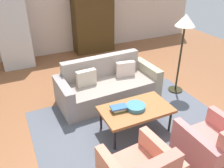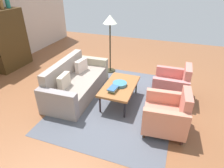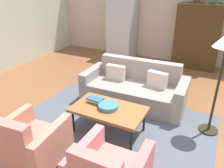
{
  "view_description": "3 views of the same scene",
  "coord_description": "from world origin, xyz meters",
  "px_view_note": "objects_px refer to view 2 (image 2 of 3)",
  "views": [
    {
      "loc": [
        -2.04,
        -3.37,
        2.75
      ],
      "look_at": [
        -0.52,
        -0.14,
        0.76
      ],
      "focal_mm": 37.78,
      "sensor_mm": 36.0,
      "label": 1
    },
    {
      "loc": [
        -3.97,
        -1.72,
        2.67
      ],
      "look_at": [
        -0.57,
        -0.5,
        0.62
      ],
      "focal_mm": 30.92,
      "sensor_mm": 36.0,
      "label": 2
    },
    {
      "loc": [
        1.2,
        -3.37,
        2.38
      ],
      "look_at": [
        -0.52,
        -0.02,
        0.61
      ],
      "focal_mm": 35.82,
      "sensor_mm": 36.0,
      "label": 3
    }
  ],
  "objects_px": {
    "armchair_right": "(173,86)",
    "coffee_table": "(120,87)",
    "armchair_left": "(168,115)",
    "book_stack": "(113,89)",
    "cabinet": "(8,40)",
    "vase_round": "(1,3)",
    "vase_small": "(7,2)",
    "couch": "(75,83)",
    "floor_lamp": "(110,25)",
    "fruit_bowl": "(120,84)"
  },
  "relations": [
    {
      "from": "book_stack",
      "to": "fruit_bowl",
      "type": "bearing_deg",
      "value": -12.82
    },
    {
      "from": "coffee_table",
      "to": "vase_round",
      "type": "bearing_deg",
      "value": 77.55
    },
    {
      "from": "coffee_table",
      "to": "armchair_right",
      "type": "distance_m",
      "value": 1.31
    },
    {
      "from": "armchair_left",
      "to": "book_stack",
      "type": "bearing_deg",
      "value": 71.04
    },
    {
      "from": "couch",
      "to": "fruit_bowl",
      "type": "xyz_separation_m",
      "value": [
        -0.0,
        -1.19,
        0.2
      ]
    },
    {
      "from": "vase_round",
      "to": "cabinet",
      "type": "bearing_deg",
      "value": 177.29
    },
    {
      "from": "vase_round",
      "to": "armchair_left",
      "type": "bearing_deg",
      "value": -106.01
    },
    {
      "from": "armchair_right",
      "to": "fruit_bowl",
      "type": "relative_size",
      "value": 2.69
    },
    {
      "from": "cabinet",
      "to": "floor_lamp",
      "type": "xyz_separation_m",
      "value": [
        0.76,
        -3.13,
        0.54
      ]
    },
    {
      "from": "vase_small",
      "to": "floor_lamp",
      "type": "xyz_separation_m",
      "value": [
        0.41,
        -3.12,
        -0.53
      ]
    },
    {
      "from": "armchair_right",
      "to": "fruit_bowl",
      "type": "height_order",
      "value": "armchair_right"
    },
    {
      "from": "armchair_left",
      "to": "coffee_table",
      "type": "bearing_deg",
      "value": 57.77
    },
    {
      "from": "cabinet",
      "to": "vase_small",
      "type": "relative_size",
      "value": 5.13
    },
    {
      "from": "couch",
      "to": "vase_small",
      "type": "relative_size",
      "value": 6.08
    },
    {
      "from": "vase_small",
      "to": "book_stack",
      "type": "bearing_deg",
      "value": -110.08
    },
    {
      "from": "armchair_left",
      "to": "vase_round",
      "type": "bearing_deg",
      "value": 68.75
    },
    {
      "from": "book_stack",
      "to": "vase_round",
      "type": "bearing_deg",
      "value": 73.26
    },
    {
      "from": "couch",
      "to": "armchair_left",
      "type": "distance_m",
      "value": 2.43
    },
    {
      "from": "coffee_table",
      "to": "armchair_right",
      "type": "xyz_separation_m",
      "value": [
        0.6,
        -1.17,
        -0.08
      ]
    },
    {
      "from": "cabinet",
      "to": "vase_small",
      "type": "distance_m",
      "value": 1.13
    },
    {
      "from": "book_stack",
      "to": "cabinet",
      "type": "relative_size",
      "value": 0.16
    },
    {
      "from": "coffee_table",
      "to": "floor_lamp",
      "type": "relative_size",
      "value": 0.7
    },
    {
      "from": "coffee_table",
      "to": "floor_lamp",
      "type": "xyz_separation_m",
      "value": [
        1.53,
        0.8,
        1.02
      ]
    },
    {
      "from": "armchair_left",
      "to": "vase_small",
      "type": "relative_size",
      "value": 2.51
    },
    {
      "from": "armchair_right",
      "to": "floor_lamp",
      "type": "xyz_separation_m",
      "value": [
        0.93,
        1.96,
        1.1
      ]
    },
    {
      "from": "vase_small",
      "to": "floor_lamp",
      "type": "distance_m",
      "value": 3.19
    },
    {
      "from": "cabinet",
      "to": "armchair_left",
      "type": "bearing_deg",
      "value": -104.95
    },
    {
      "from": "vase_round",
      "to": "couch",
      "type": "bearing_deg",
      "value": -107.63
    },
    {
      "from": "armchair_right",
      "to": "coffee_table",
      "type": "bearing_deg",
      "value": 116.37
    },
    {
      "from": "couch",
      "to": "coffee_table",
      "type": "height_order",
      "value": "couch"
    },
    {
      "from": "vase_small",
      "to": "floor_lamp",
      "type": "bearing_deg",
      "value": -82.46
    },
    {
      "from": "armchair_right",
      "to": "vase_small",
      "type": "xyz_separation_m",
      "value": [
        0.51,
        5.08,
        1.63
      ]
    },
    {
      "from": "book_stack",
      "to": "cabinet",
      "type": "height_order",
      "value": "cabinet"
    },
    {
      "from": "cabinet",
      "to": "floor_lamp",
      "type": "distance_m",
      "value": 3.26
    },
    {
      "from": "coffee_table",
      "to": "book_stack",
      "type": "xyz_separation_m",
      "value": [
        -0.29,
        0.07,
        0.08
      ]
    },
    {
      "from": "book_stack",
      "to": "armchair_right",
      "type": "bearing_deg",
      "value": -54.01
    },
    {
      "from": "fruit_bowl",
      "to": "armchair_left",
      "type": "bearing_deg",
      "value": -116.7
    },
    {
      "from": "cabinet",
      "to": "book_stack",
      "type": "bearing_deg",
      "value": -105.34
    },
    {
      "from": "armchair_right",
      "to": "cabinet",
      "type": "distance_m",
      "value": 5.12
    },
    {
      "from": "vase_small",
      "to": "floor_lamp",
      "type": "height_order",
      "value": "vase_small"
    },
    {
      "from": "vase_small",
      "to": "couch",
      "type": "bearing_deg",
      "value": -112.27
    },
    {
      "from": "armchair_left",
      "to": "vase_round",
      "type": "relative_size",
      "value": 2.65
    },
    {
      "from": "cabinet",
      "to": "vase_small",
      "type": "xyz_separation_m",
      "value": [
        0.35,
        -0.0,
        1.08
      ]
    },
    {
      "from": "fruit_bowl",
      "to": "vase_round",
      "type": "bearing_deg",
      "value": 77.45
    },
    {
      "from": "armchair_left",
      "to": "vase_small",
      "type": "xyz_separation_m",
      "value": [
        1.71,
        5.08,
        1.63
      ]
    },
    {
      "from": "armchair_right",
      "to": "floor_lamp",
      "type": "distance_m",
      "value": 2.43
    },
    {
      "from": "book_stack",
      "to": "vase_round",
      "type": "height_order",
      "value": "vase_round"
    },
    {
      "from": "couch",
      "to": "cabinet",
      "type": "relative_size",
      "value": 1.18
    },
    {
      "from": "armchair_left",
      "to": "vase_small",
      "type": "height_order",
      "value": "vase_small"
    },
    {
      "from": "coffee_table",
      "to": "book_stack",
      "type": "bearing_deg",
      "value": 167.5
    }
  ]
}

